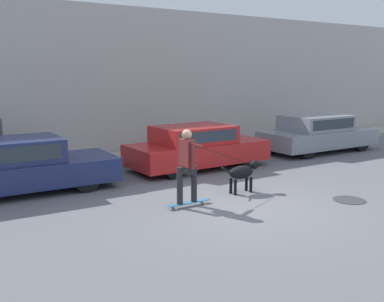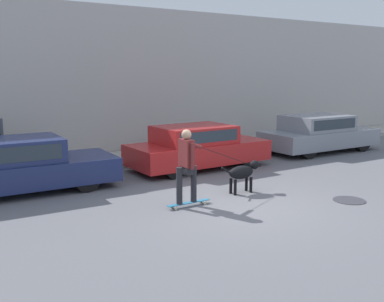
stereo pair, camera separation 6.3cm
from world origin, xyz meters
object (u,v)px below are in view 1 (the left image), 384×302
(parked_car_0, at_px, (15,167))
(parked_car_2, at_px, (318,134))
(skateboarder, at_px, (187,163))
(dog, at_px, (243,172))
(parked_car_1, at_px, (197,148))

(parked_car_0, bearing_deg, parked_car_2, 1.98)
(parked_car_2, bearing_deg, skateboarder, -156.41)
(parked_car_0, relative_size, skateboarder, 1.84)
(parked_car_0, bearing_deg, dog, -30.45)
(parked_car_0, xyz_separation_m, parked_car_2, (10.26, -0.00, 0.02))
(parked_car_0, height_order, dog, parked_car_0)
(dog, bearing_deg, parked_car_1, 79.62)
(dog, bearing_deg, skateboarder, -170.81)
(parked_car_1, bearing_deg, parked_car_2, -0.89)
(parked_car_1, distance_m, dog, 2.93)
(parked_car_0, distance_m, skateboarder, 4.20)
(parked_car_0, relative_size, dog, 4.12)
(parked_car_1, height_order, dog, parked_car_1)
(parked_car_1, bearing_deg, dog, -102.58)
(parked_car_0, bearing_deg, parked_car_1, 1.96)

